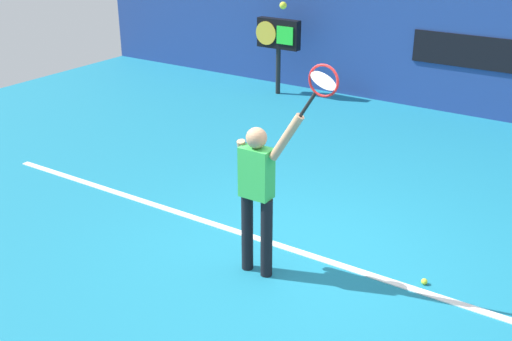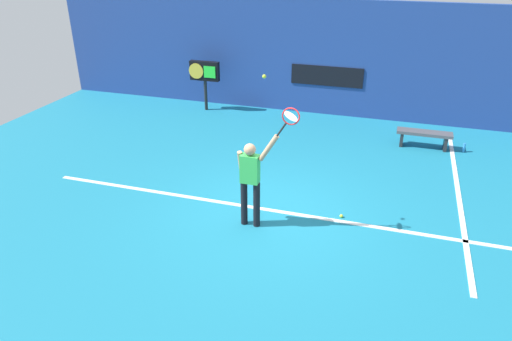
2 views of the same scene
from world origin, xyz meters
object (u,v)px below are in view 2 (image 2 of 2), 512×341
object	(u,v)px
spare_ball	(341,216)
scoreboard_clock	(204,73)
tennis_racket	(290,118)
water_bottle	(464,148)
tennis_ball	(264,76)
court_bench	(424,135)
tennis_player	(251,178)

from	to	relation	value
spare_ball	scoreboard_clock	bearing A→B (deg)	133.95
tennis_racket	spare_ball	world-z (taller)	tennis_racket
tennis_racket	water_bottle	bearing A→B (deg)	54.74
water_bottle	scoreboard_clock	bearing A→B (deg)	171.48
water_bottle	spare_ball	size ratio (longest dim) A/B	3.53
tennis_ball	court_bench	xyz separation A→B (m)	(2.97, 4.85, -2.57)
tennis_player	tennis_ball	world-z (taller)	tennis_ball
tennis_player	scoreboard_clock	world-z (taller)	tennis_player
spare_ball	tennis_player	bearing A→B (deg)	-154.81
tennis_player	spare_ball	world-z (taller)	tennis_player
tennis_player	water_bottle	xyz separation A→B (m)	(4.20, 4.94, -0.89)
tennis_ball	scoreboard_clock	xyz separation A→B (m)	(-3.71, 6.00, -1.70)
tennis_ball	spare_ball	xyz separation A→B (m)	(1.42, 0.68, -2.87)
tennis_racket	scoreboard_clock	bearing A→B (deg)	124.55
tennis_ball	tennis_player	bearing A→B (deg)	-157.09
tennis_player	tennis_racket	distance (m)	1.43
tennis_player	scoreboard_clock	distance (m)	7.03
scoreboard_clock	spare_ball	distance (m)	7.49
tennis_player	water_bottle	world-z (taller)	tennis_player
tennis_player	spare_ball	distance (m)	2.06
water_bottle	spare_ball	world-z (taller)	water_bottle
tennis_racket	tennis_ball	distance (m)	0.81
court_bench	spare_ball	xyz separation A→B (m)	(-1.55, -4.17, -0.30)
scoreboard_clock	tennis_ball	bearing A→B (deg)	-58.24
tennis_ball	court_bench	world-z (taller)	tennis_ball
court_bench	water_bottle	xyz separation A→B (m)	(1.01, 0.00, -0.22)
court_bench	water_bottle	distance (m)	1.04
tennis_player	spare_ball	xyz separation A→B (m)	(1.64, 0.77, -0.98)
tennis_ball	water_bottle	world-z (taller)	tennis_ball
tennis_racket	scoreboard_clock	distance (m)	7.48
tennis_player	court_bench	size ratio (longest dim) A/B	1.38
tennis_ball	spare_ball	bearing A→B (deg)	25.54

